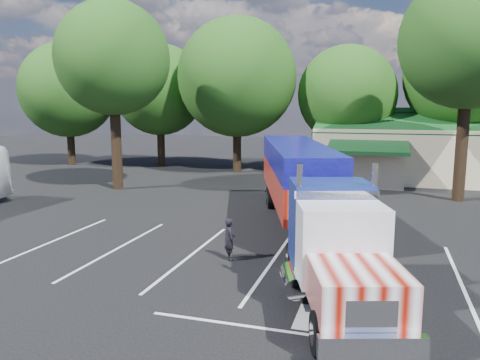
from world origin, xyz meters
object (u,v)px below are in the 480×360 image
(woman, at_px, (230,239))
(silver_sedan, at_px, (454,177))
(semi_truck, at_px, (304,185))
(bicycle, at_px, (339,188))

(woman, distance_m, silver_sedan, 22.54)
(woman, relative_size, silver_sedan, 0.41)
(semi_truck, height_order, silver_sedan, semi_truck)
(semi_truck, bearing_deg, silver_sedan, 45.68)
(bicycle, height_order, silver_sedan, silver_sedan)
(semi_truck, bearing_deg, bicycle, 69.11)
(bicycle, distance_m, silver_sedan, 9.69)
(woman, bearing_deg, bicycle, -42.28)
(bicycle, bearing_deg, woman, -136.53)
(woman, xyz_separation_m, silver_sedan, (10.40, 20.00, -0.16))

